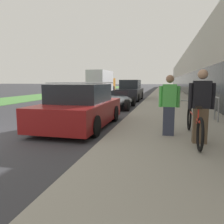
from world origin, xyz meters
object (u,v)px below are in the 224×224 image
(vintage_roadster_curbside, at_px, (116,101))
(parked_sedan_far, at_px, (130,91))
(person_rider, at_px, (201,107))
(tandem_bicycle, at_px, (194,124))
(person_bystander, at_px, (169,105))
(bike_rack_hoop, at_px, (217,106))
(parked_sedan_curbside, at_px, (81,108))
(moving_truck, at_px, (102,82))
(cruiser_bike_nearest, at_px, (200,105))

(vintage_roadster_curbside, distance_m, parked_sedan_far, 5.40)
(person_rider, bearing_deg, parked_sedan_far, 105.76)
(tandem_bicycle, distance_m, person_bystander, 0.75)
(tandem_bicycle, xyz_separation_m, bike_rack_hoop, (1.10, 2.76, 0.14))
(parked_sedan_curbside, distance_m, moving_truck, 22.29)
(person_rider, xyz_separation_m, moving_truck, (-9.02, 23.22, 0.50))
(person_bystander, bearing_deg, moving_truck, 110.24)
(person_bystander, height_order, moving_truck, moving_truck)
(person_bystander, distance_m, parked_sedan_curbside, 3.04)
(moving_truck, bearing_deg, parked_sedan_far, -63.03)
(cruiser_bike_nearest, bearing_deg, bike_rack_hoop, -77.67)
(tandem_bicycle, xyz_separation_m, person_bystander, (-0.59, 0.24, 0.40))
(person_rider, height_order, parked_sedan_far, person_rider)
(tandem_bicycle, height_order, person_rider, person_rider)
(vintage_roadster_curbside, bearing_deg, parked_sedan_far, 90.06)
(person_rider, relative_size, vintage_roadster_curbside, 0.42)
(parked_sedan_far, bearing_deg, parked_sedan_curbside, -90.25)
(person_rider, distance_m, bike_rack_hoop, 3.28)
(tandem_bicycle, bearing_deg, cruiser_bike_nearest, 79.69)
(cruiser_bike_nearest, xyz_separation_m, parked_sedan_curbside, (-4.20, -2.96, 0.11))
(vintage_roadster_curbside, xyz_separation_m, moving_truck, (-5.56, 16.30, 1.05))
(person_bystander, xyz_separation_m, parked_sedan_curbside, (-2.84, 1.04, -0.26))
(person_rider, relative_size, person_bystander, 1.07)
(person_rider, distance_m, vintage_roadster_curbside, 7.75)
(cruiser_bike_nearest, relative_size, parked_sedan_curbside, 0.46)
(cruiser_bike_nearest, xyz_separation_m, moving_truck, (-9.71, 18.63, 0.92))
(person_rider, bearing_deg, parked_sedan_curbside, 155.12)
(parked_sedan_curbside, relative_size, moving_truck, 0.55)
(tandem_bicycle, relative_size, parked_sedan_far, 0.60)
(parked_sedan_curbside, bearing_deg, parked_sedan_far, 89.75)
(vintage_roadster_curbside, distance_m, moving_truck, 17.25)
(person_rider, height_order, bike_rack_hoop, person_rider)
(tandem_bicycle, xyz_separation_m, vintage_roadster_curbside, (-3.38, 6.57, -0.10))
(cruiser_bike_nearest, relative_size, vintage_roadster_curbside, 0.47)
(person_bystander, relative_size, parked_sedan_far, 0.34)
(cruiser_bike_nearest, bearing_deg, parked_sedan_curbside, -144.88)
(person_bystander, relative_size, moving_truck, 0.21)
(tandem_bicycle, relative_size, cruiser_bike_nearest, 1.45)
(tandem_bicycle, xyz_separation_m, person_rider, (0.09, -0.35, 0.46))
(vintage_roadster_curbside, bearing_deg, tandem_bicycle, -62.77)
(bike_rack_hoop, height_order, vintage_roadster_curbside, bike_rack_hoop)
(tandem_bicycle, relative_size, bike_rack_hoop, 3.19)
(person_rider, bearing_deg, vintage_roadster_curbside, 116.63)
(tandem_bicycle, xyz_separation_m, moving_truck, (-8.93, 22.87, 0.95))
(person_bystander, bearing_deg, tandem_bicycle, -22.23)
(person_bystander, distance_m, cruiser_bike_nearest, 4.24)
(bike_rack_hoop, distance_m, moving_truck, 22.49)
(parked_sedan_far, bearing_deg, moving_truck, 116.97)
(bike_rack_hoop, relative_size, parked_sedan_curbside, 0.21)
(tandem_bicycle, distance_m, moving_truck, 24.57)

